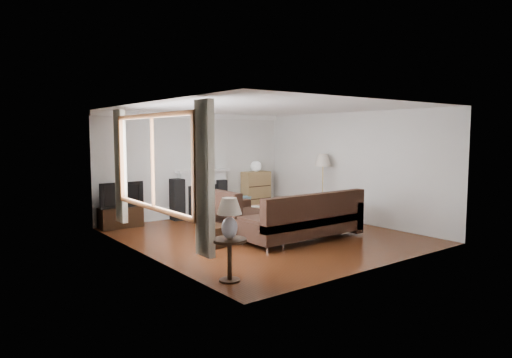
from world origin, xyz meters
TOP-DOWN VIEW (x-y plane):
  - room at (0.00, 0.00)m, footprint 5.10×5.60m
  - window at (-2.45, -0.20)m, footprint 0.12×2.74m
  - curtain_near at (-2.40, -1.72)m, footprint 0.10×0.35m
  - curtain_far at (-2.40, 1.32)m, footprint 0.10×0.35m
  - fireplace at (0.15, 2.64)m, footprint 1.40×0.26m
  - tv_stand at (-1.98, 2.50)m, footprint 0.89×0.40m
  - television at (-1.98, 2.50)m, footprint 0.94×0.12m
  - speaker_left at (-0.60, 2.55)m, footprint 0.29×0.34m
  - speaker_right at (0.61, 2.55)m, footprint 0.29×0.33m
  - bookshelf at (1.70, 2.53)m, footprint 0.75×0.35m
  - globe_lamp at (1.70, 2.53)m, footprint 0.28×0.28m
  - sectional_sofa at (0.31, -0.73)m, footprint 2.66×1.94m
  - coffee_table at (0.53, 0.65)m, footprint 1.23×0.78m
  - footstool at (-1.24, -0.13)m, footprint 0.51×0.51m
  - floor_lamp at (2.22, 0.61)m, footprint 0.49×0.49m
  - side_table at (-2.15, -1.93)m, footprint 0.47×0.47m
  - table_lamp at (-2.15, -1.93)m, footprint 0.34×0.34m

SIDE VIEW (x-z plane):
  - footstool at x=-1.24m, z-range 0.00..0.37m
  - tv_stand at x=-1.98m, z-range 0.00..0.44m
  - coffee_table at x=0.53m, z-range 0.00..0.45m
  - side_table at x=-2.15m, z-range 0.00..0.59m
  - sectional_sofa at x=0.31m, z-range 0.00..0.86m
  - speaker_right at x=0.61m, z-range 0.00..0.87m
  - speaker_left at x=-0.60m, z-range 0.00..0.96m
  - bookshelf at x=1.70m, z-range 0.00..1.03m
  - fireplace at x=0.15m, z-range 0.00..1.15m
  - television at x=-1.98m, z-range 0.44..0.99m
  - floor_lamp at x=2.22m, z-range 0.00..1.54m
  - table_lamp at x=-2.15m, z-range 0.59..1.14m
  - globe_lamp at x=1.70m, z-range 1.03..1.30m
  - room at x=0.00m, z-range -0.02..2.52m
  - curtain_near at x=-2.40m, z-range 0.35..2.45m
  - curtain_far at x=-2.40m, z-range 0.35..2.45m
  - window at x=-2.45m, z-range 0.78..2.32m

